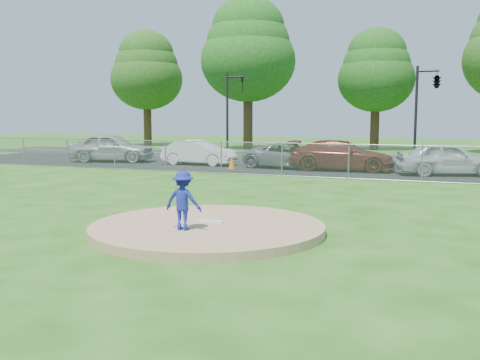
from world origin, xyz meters
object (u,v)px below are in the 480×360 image
(traffic_signal_center, at_px, (435,83))
(traffic_cone, at_px, (232,162))
(parked_car_silver, at_px, (112,148))
(parked_car_darkred, at_px, (342,155))
(parked_car_gray, at_px, (288,156))
(tree_center, at_px, (376,70))
(parked_car_white, at_px, (199,152))
(pitcher, at_px, (183,200))
(parked_car_pearl, at_px, (447,159))
(tree_left, at_px, (248,49))
(traffic_signal_left, at_px, (231,107))
(tree_far_left, at_px, (147,70))

(traffic_signal_center, xyz_separation_m, traffic_cone, (-9.36, -7.77, -4.26))
(parked_car_silver, distance_m, parked_car_darkred, 13.80)
(parked_car_gray, xyz_separation_m, parked_car_darkred, (2.85, -0.23, 0.11))
(traffic_signal_center, xyz_separation_m, parked_car_gray, (-6.82, -6.27, -3.96))
(tree_center, distance_m, parked_car_darkred, 19.38)
(tree_center, distance_m, parked_car_silver, 23.04)
(parked_car_gray, bearing_deg, parked_car_white, 96.60)
(traffic_signal_center, distance_m, pitcher, 23.48)
(pitcher, distance_m, parked_car_darkred, 16.30)
(parked_car_pearl, bearing_deg, traffic_signal_center, -10.35)
(tree_left, height_order, traffic_cone, tree_left)
(tree_left, xyz_separation_m, traffic_signal_left, (2.24, -9.00, -4.88))
(traffic_signal_center, xyz_separation_m, parked_car_white, (-12.01, -6.23, -3.91))
(parked_car_silver, bearing_deg, traffic_signal_center, -85.31)
(tree_far_left, height_order, parked_car_white, tree_far_left)
(tree_center, bearing_deg, traffic_signal_center, -67.51)
(tree_far_left, height_order, traffic_cone, tree_far_left)
(traffic_signal_center, bearing_deg, parked_car_pearl, -82.32)
(traffic_signal_left, height_order, parked_car_gray, traffic_signal_left)
(traffic_signal_center, bearing_deg, traffic_signal_left, 180.00)
(tree_far_left, height_order, pitcher, tree_far_left)
(pitcher, distance_m, parked_car_silver, 21.37)
(tree_left, xyz_separation_m, parked_car_silver, (-2.80, -15.31, -7.39))
(tree_far_left, bearing_deg, parked_car_white, -50.99)
(traffic_signal_left, bearing_deg, parked_car_silver, -128.59)
(traffic_signal_left, xyz_separation_m, parked_car_pearl, (13.66, -6.85, -2.60))
(tree_center, height_order, pitcher, tree_center)
(tree_center, bearing_deg, parked_car_darkred, -86.90)
(parked_car_darkred, bearing_deg, tree_center, -0.53)
(parked_car_white, relative_size, parked_car_gray, 0.90)
(parked_car_white, distance_m, parked_car_pearl, 12.95)
(pitcher, distance_m, parked_car_gray, 16.74)
(traffic_cone, xyz_separation_m, parked_car_silver, (-8.41, 1.46, 0.51))
(pitcher, relative_size, parked_car_pearl, 0.29)
(traffic_signal_left, xyz_separation_m, traffic_cone, (3.37, -7.77, -3.01))
(tree_center, relative_size, parked_car_pearl, 2.22)
(parked_car_white, xyz_separation_m, parked_car_gray, (5.19, -0.03, -0.04))
(traffic_signal_left, distance_m, parked_car_pearl, 15.50)
(traffic_signal_left, bearing_deg, tree_far_left, 140.27)
(pitcher, bearing_deg, tree_left, -72.93)
(tree_far_left, height_order, parked_car_gray, tree_far_left)
(parked_car_white, bearing_deg, parked_car_gray, -89.05)
(tree_left, height_order, parked_car_darkred, tree_left)
(parked_car_white, distance_m, parked_car_gray, 5.19)
(traffic_signal_left, distance_m, pitcher, 24.48)
(parked_car_silver, bearing_deg, parked_car_white, -104.06)
(tree_left, relative_size, parked_car_silver, 2.52)
(parked_car_gray, bearing_deg, traffic_cone, 127.63)
(tree_far_left, xyz_separation_m, traffic_signal_left, (13.24, -11.00, -3.70))
(traffic_signal_center, bearing_deg, tree_center, 112.49)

